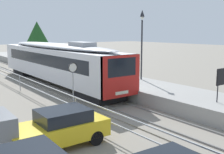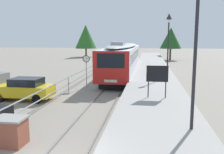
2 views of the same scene
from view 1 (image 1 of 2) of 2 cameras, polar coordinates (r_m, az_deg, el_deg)
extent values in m
plane|color=gray|center=(23.95, -18.66, -2.17)|extent=(160.00, 160.00, 0.00)
cube|color=gray|center=(25.00, -12.13, -1.34)|extent=(3.20, 60.00, 0.06)
cube|color=slate|center=(24.71, -13.65, -1.36)|extent=(0.08, 60.00, 0.08)
cube|color=slate|center=(25.29, -10.65, -1.00)|extent=(0.08, 60.00, 0.08)
cube|color=silver|center=(24.23, -11.75, 2.97)|extent=(2.80, 18.51, 2.55)
cube|color=red|center=(16.45, 1.87, 0.15)|extent=(2.80, 0.24, 2.55)
cube|color=black|center=(16.31, 2.06, 2.06)|extent=(2.13, 0.08, 1.12)
cube|color=black|center=(24.19, -11.78, 3.93)|extent=(2.82, 15.55, 0.92)
ellipsoid|color=#9EA0A5|center=(24.11, -11.87, 6.40)|extent=(2.69, 17.77, 0.44)
cube|color=#9EA0A5|center=(20.00, -6.26, 6.76)|extent=(1.10, 2.20, 0.36)
cube|color=#EAE5C6|center=(16.59, 2.00, -3.27)|extent=(1.00, 0.10, 0.20)
cube|color=black|center=(18.57, -2.58, -3.65)|extent=(2.24, 3.20, 0.55)
cube|color=black|center=(30.73, -17.07, 1.18)|extent=(2.24, 3.20, 0.55)
cube|color=#999691|center=(26.41, -5.75, 0.33)|extent=(3.90, 60.00, 0.90)
cylinder|color=#232328|center=(21.45, 6.21, 5.60)|extent=(0.12, 0.12, 4.60)
pyramid|color=#232328|center=(21.44, 6.35, 13.09)|extent=(0.34, 0.34, 0.50)
sphere|color=silver|center=(21.42, 6.33, 12.23)|extent=(0.24, 0.24, 0.24)
cylinder|color=#232328|center=(15.59, 21.13, -3.31)|extent=(0.06, 0.06, 0.90)
cube|color=black|center=(15.83, 22.26, 0.12)|extent=(1.20, 0.08, 0.90)
cylinder|color=#9EA0A5|center=(16.72, -8.11, -2.80)|extent=(0.07, 0.07, 2.20)
cylinder|color=white|center=(16.47, -8.19, 1.95)|extent=(0.60, 0.03, 0.60)
torus|color=black|center=(16.45, -8.17, 1.95)|extent=(0.61, 0.05, 0.61)
cube|color=#9EA0A5|center=(14.56, -7.65, -4.23)|extent=(0.05, 36.00, 0.05)
cube|color=#9EA0A5|center=(14.69, -7.60, -6.18)|extent=(0.05, 36.00, 0.05)
cylinder|color=#9EA0A5|center=(14.70, -7.60, -6.41)|extent=(0.06, 0.06, 1.25)
cylinder|color=#9EA0A5|center=(22.81, -18.68, -1.14)|extent=(0.06, 0.06, 1.25)
cube|color=gold|center=(11.44, -11.23, -10.97)|extent=(4.01, 1.78, 0.72)
cube|color=black|center=(11.34, -10.18, -7.85)|extent=(2.01, 1.56, 0.50)
cylinder|color=black|center=(11.81, -18.77, -12.50)|extent=(0.62, 0.20, 0.62)
cylinder|color=black|center=(11.52, -3.37, -12.57)|extent=(0.62, 0.20, 0.62)
cylinder|color=black|center=(12.77, -7.24, -10.37)|extent=(0.62, 0.20, 0.62)
cylinder|color=brown|center=(46.89, -15.19, 4.87)|extent=(0.36, 0.36, 2.27)
cone|color=#1E4C1E|center=(46.76, -15.35, 8.70)|extent=(4.12, 4.12, 4.00)
camera|label=2|loc=(14.16, 77.16, 0.30)|focal=39.56mm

